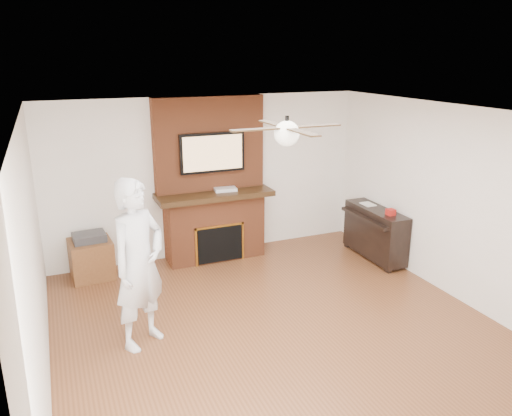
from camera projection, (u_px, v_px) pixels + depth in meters
name	position (u px, v px, depth m)	size (l,w,h in m)	color
room_shell	(285.00, 232.00, 5.38)	(5.36, 5.86, 2.86)	brown
fireplace	(213.00, 196.00, 7.70)	(1.78, 0.64, 2.50)	brown
tv	(212.00, 153.00, 7.46)	(1.00, 0.08, 0.60)	black
ceiling_fan	(287.00, 132.00, 5.06)	(1.21, 1.21, 0.31)	black
person	(139.00, 264.00, 5.33)	(0.69, 0.46, 1.89)	silver
side_table	(91.00, 257.00, 7.16)	(0.61, 0.61, 0.66)	brown
piano	(375.00, 232.00, 7.79)	(0.47, 1.24, 0.90)	black
cable_box	(225.00, 189.00, 7.65)	(0.33, 0.19, 0.05)	silver
candle_green	(219.00, 257.00, 7.83)	(0.07, 0.07, 0.08)	#36883B
candle_cream	(225.00, 257.00, 7.81)	(0.08, 0.08, 0.10)	#F0ECBF
candle_blue	(228.00, 257.00, 7.85)	(0.06, 0.06, 0.07)	#3847A8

